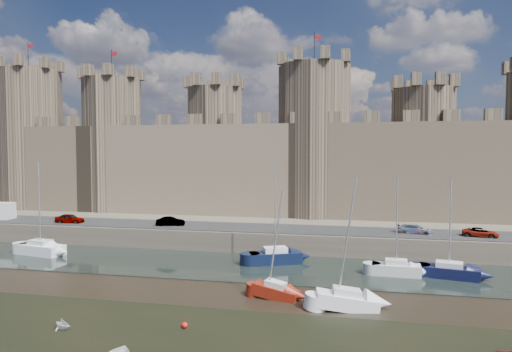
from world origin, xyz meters
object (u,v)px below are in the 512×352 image
object	(u,v)px
sailboat_2	(396,268)
sailboat_5	(347,300)
car_0	(70,219)
car_1	(170,222)
car_2	(415,229)
sailboat_3	(449,271)
sailboat_4	(276,290)
sailboat_0	(41,248)
sailboat_1	(275,256)
car_3	(481,233)

from	to	relation	value
sailboat_2	sailboat_5	xyz separation A→B (m)	(-4.66, -10.78, -0.06)
car_0	car_1	bearing A→B (deg)	-90.64
car_2	sailboat_3	distance (m)	10.42
sailboat_2	sailboat_3	distance (m)	4.98
car_0	sailboat_4	size ratio (longest dim) A/B	0.43
car_1	car_2	xyz separation A→B (m)	(30.78, 0.60, -0.03)
car_1	sailboat_4	world-z (taller)	sailboat_4
car_0	car_2	size ratio (longest dim) A/B	0.96
sailboat_5	sailboat_0	bearing A→B (deg)	152.48
car_2	sailboat_3	bearing A→B (deg)	-159.52
sailboat_3	sailboat_4	bearing A→B (deg)	-136.37
sailboat_0	car_0	bearing A→B (deg)	112.01
sailboat_2	sailboat_4	xyz separation A→B (m)	(-10.54, -9.28, -0.12)
car_0	sailboat_1	xyz separation A→B (m)	(29.69, -6.64, -2.29)
sailboat_1	sailboat_5	xyz separation A→B (m)	(7.88, -13.07, -0.12)
sailboat_0	car_2	bearing A→B (deg)	23.15
car_0	sailboat_5	distance (m)	42.49
sailboat_0	car_3	bearing A→B (deg)	20.78
car_2	car_0	bearing A→B (deg)	100.82
sailboat_2	car_1	bearing A→B (deg)	163.65
car_1	sailboat_5	world-z (taller)	sailboat_5
car_1	car_3	distance (m)	37.90
sailboat_3	sailboat_4	world-z (taller)	sailboat_3
car_2	sailboat_4	size ratio (longest dim) A/B	0.45
sailboat_0	sailboat_2	xyz separation A→B (m)	(40.62, -0.73, -0.04)
sailboat_3	sailboat_5	size ratio (longest dim) A/B	0.93
sailboat_2	sailboat_4	bearing A→B (deg)	-135.97
car_1	sailboat_5	size ratio (longest dim) A/B	0.36
car_3	sailboat_2	world-z (taller)	sailboat_2
car_0	sailboat_5	size ratio (longest dim) A/B	0.37
sailboat_2	sailboat_3	bearing A→B (deg)	5.18
car_2	car_1	bearing A→B (deg)	100.37
car_3	sailboat_5	bearing A→B (deg)	157.14
sailboat_0	sailboat_3	size ratio (longest dim) A/B	1.15
car_0	sailboat_4	world-z (taller)	sailboat_4
car_0	car_1	distance (m)	14.46
car_1	sailboat_1	xyz separation A→B (m)	(15.25, -7.28, -2.25)
car_0	car_3	xyz separation A→B (m)	(52.34, 0.62, -0.12)
sailboat_4	car_0	bearing A→B (deg)	162.12
sailboat_3	sailboat_4	xyz separation A→B (m)	(-15.52, -9.50, -0.07)
sailboat_0	sailboat_3	xyz separation A→B (m)	(45.60, -0.51, -0.09)
sailboat_1	sailboat_3	xyz separation A→B (m)	(17.52, -2.07, -0.12)
sailboat_3	sailboat_2	bearing A→B (deg)	-165.33
sailboat_5	car_3	bearing A→B (deg)	44.23
car_3	sailboat_1	xyz separation A→B (m)	(-22.65, -7.26, -2.17)
car_0	sailboat_5	bearing A→B (deg)	-120.89
sailboat_0	sailboat_4	size ratio (longest dim) A/B	1.22
sailboat_0	sailboat_4	world-z (taller)	sailboat_0
car_1	sailboat_3	distance (m)	34.15
car_3	sailboat_4	bearing A→B (deg)	145.50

